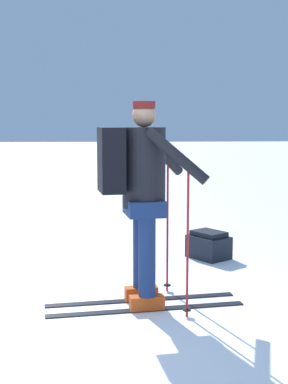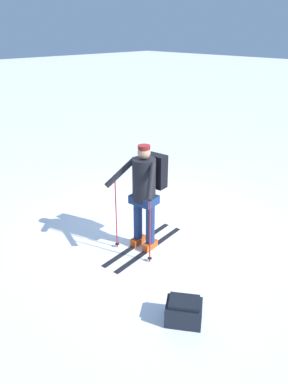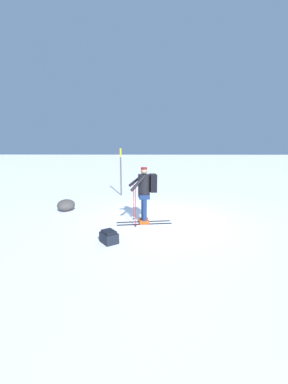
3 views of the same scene
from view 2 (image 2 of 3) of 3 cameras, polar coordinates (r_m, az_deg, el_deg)
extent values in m
plane|color=white|center=(7.20, 1.07, -4.97)|extent=(80.00, 80.00, 0.00)
cube|color=black|center=(6.46, 0.93, -8.62)|extent=(0.32, 1.76, 0.01)
cube|color=#C64714|center=(6.43, 0.93, -8.13)|extent=(0.15, 0.31, 0.12)
cylinder|color=navy|center=(6.20, 0.96, -4.66)|extent=(0.15, 0.15, 0.77)
cube|color=black|center=(6.60, -0.91, -7.87)|extent=(0.32, 1.76, 0.01)
cube|color=#C64714|center=(6.56, -0.91, -7.38)|extent=(0.15, 0.31, 0.12)
cylinder|color=navy|center=(6.34, -0.93, -3.96)|extent=(0.15, 0.15, 0.77)
cube|color=navy|center=(6.10, 0.00, -1.14)|extent=(0.45, 0.37, 0.14)
cylinder|color=black|center=(5.96, 0.00, 1.89)|extent=(0.38, 0.38, 0.70)
sphere|color=tan|center=(5.81, 0.00, 6.02)|extent=(0.21, 0.21, 0.21)
cylinder|color=maroon|center=(5.78, 0.00, 6.85)|extent=(0.20, 0.20, 0.06)
cube|color=black|center=(6.15, 1.65, 3.29)|extent=(0.41, 0.25, 0.56)
cylinder|color=red|center=(5.81, 0.91, -5.30)|extent=(0.02, 0.02, 1.28)
cylinder|color=black|center=(6.12, 0.88, -10.05)|extent=(0.07, 0.07, 0.01)
cylinder|color=black|center=(5.59, 1.09, 1.65)|extent=(0.41, 0.49, 0.47)
cylinder|color=red|center=(6.21, -4.27, -3.34)|extent=(0.02, 0.02, 1.28)
cylinder|color=black|center=(6.50, -4.11, -7.90)|extent=(0.07, 0.07, 0.01)
cylinder|color=black|center=(5.95, -3.57, 3.01)|extent=(0.29, 0.54, 0.47)
cube|color=black|center=(5.04, 6.07, -17.78)|extent=(0.58, 0.55, 0.27)
cube|color=black|center=(4.93, 6.15, -16.35)|extent=(0.48, 0.45, 0.06)
camera|label=1|loc=(9.70, -18.56, 11.76)|focal=50.00mm
camera|label=3|loc=(5.72, 87.01, -7.98)|focal=24.00mm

